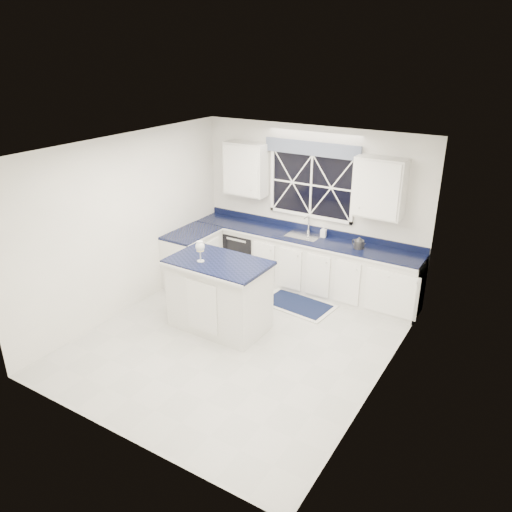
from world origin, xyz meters
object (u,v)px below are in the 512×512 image
Objects in this scene: soap_bottle at (323,231)px; kettle at (359,243)px; island at (219,294)px; faucet at (308,224)px; dishwasher at (247,252)px; wine_glass at (200,248)px.

kettle is at bearing -13.93° from soap_bottle.
island is 2.31m from kettle.
faucet reaches higher than soap_bottle.
island is 2.13m from soap_bottle.
dishwasher is at bearing -174.30° from soap_bottle.
kettle is 2.51m from wine_glass.
faucet is at bearing 78.67° from island.
soap_bottle is (0.31, -0.05, -0.06)m from faucet.
dishwasher is 2.72× the size of faucet.
faucet is 2.11m from island.
island reaches higher than dishwasher.
wine_glass reaches higher than island.
wine_glass is (-0.63, -2.13, 0.17)m from faucet.
wine_glass is (0.47, -1.93, 0.86)m from dishwasher.
kettle is 0.85× the size of wine_glass.
kettle reaches higher than island.
dishwasher is 3.22× the size of kettle.
dishwasher is at bearing 103.57° from wine_glass.
kettle is 1.31× the size of soap_bottle.
kettle reaches higher than dishwasher.
island is 0.77m from wine_glass.
faucet is 0.21× the size of island.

